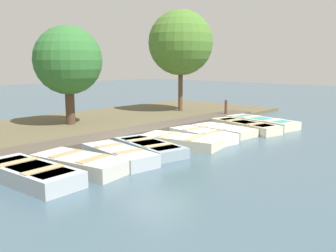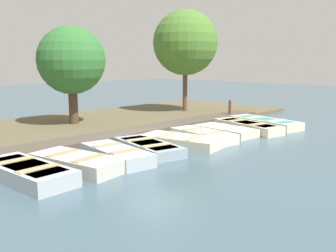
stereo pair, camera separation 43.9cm
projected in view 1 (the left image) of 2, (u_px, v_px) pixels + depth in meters
The scene contains 15 objects.
ground_plane at pixel (157, 143), 14.02m from camera, with size 80.00×80.00×0.00m, color #425B6B.
shore_bank at pixel (80, 126), 17.32m from camera, with size 8.00×24.00×0.15m.
dock_walkway at pixel (130, 134), 14.99m from camera, with size 1.29×16.72×0.29m.
rowboat_0 at pixel (31, 173), 9.42m from camera, with size 3.09×1.39×0.43m.
rowboat_1 at pixel (80, 163), 10.36m from camera, with size 2.92×1.67×0.43m.
rowboat_2 at pixel (119, 155), 11.36m from camera, with size 2.88×1.38×0.42m.
rowboat_3 at pixel (149, 147), 12.53m from camera, with size 3.08×1.72×0.35m.
rowboat_4 at pixel (181, 141), 13.47m from camera, with size 3.10×1.77×0.38m.
rowboat_5 at pixel (203, 135), 14.48m from camera, with size 2.84×1.45×0.39m.
rowboat_6 at pixel (224, 130), 15.69m from camera, with size 2.73×1.45×0.34m.
rowboat_7 at pixel (245, 126), 16.54m from camera, with size 3.50×1.79×0.40m.
rowboat_8 at pixel (262, 122), 17.63m from camera, with size 3.64×1.89×0.39m.
mooring_post_far at pixel (226, 109), 19.68m from camera, with size 0.15×0.15×1.06m.
park_tree_left at pixel (68, 61), 16.83m from camera, with size 3.09×3.09×4.62m.
park_tree_center at pixel (181, 43), 21.41m from camera, with size 3.71×3.71×5.94m.
Camera 1 is at (9.52, -9.89, 2.98)m, focal length 40.00 mm.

